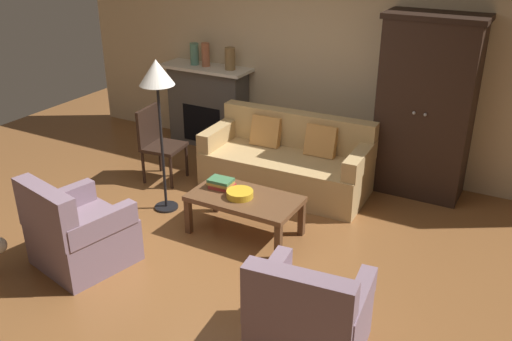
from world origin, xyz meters
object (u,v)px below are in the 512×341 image
(couch, at_px, (287,163))
(coffee_table, at_px, (245,201))
(mantel_vase_jade, at_px, (194,54))
(mantel_vase_terracotta, at_px, (206,55))
(armchair_near_right, at_px, (308,320))
(fireplace, at_px, (208,105))
(fruit_bowl, at_px, (240,194))
(book_stack, at_px, (221,183))
(armoire, at_px, (426,107))
(floor_lamp, at_px, (157,82))
(mantel_vase_bronze, at_px, (230,59))
(side_chair_wooden, at_px, (157,140))
(armchair_near_left, at_px, (78,234))

(couch, xyz_separation_m, coffee_table, (0.09, -1.15, 0.05))
(coffee_table, xyz_separation_m, mantel_vase_jade, (-1.86, 1.88, 0.90))
(mantel_vase_terracotta, xyz_separation_m, armchair_near_right, (2.95, -3.17, -0.96))
(fireplace, height_order, mantel_vase_jade, mantel_vase_jade)
(fireplace, distance_m, couch, 1.78)
(fruit_bowl, xyz_separation_m, mantel_vase_jade, (-1.82, 1.92, 0.81))
(book_stack, bearing_deg, armchair_near_right, -40.35)
(armoire, height_order, armchair_near_right, armoire)
(armchair_near_right, height_order, floor_lamp, floor_lamp)
(coffee_table, height_order, armchair_near_right, armchair_near_right)
(floor_lamp, bearing_deg, mantel_vase_jade, 114.20)
(book_stack, height_order, mantel_vase_bronze, mantel_vase_bronze)
(fruit_bowl, relative_size, mantel_vase_bronze, 0.92)
(armoire, distance_m, mantel_vase_terracotta, 2.96)
(fireplace, distance_m, mantel_vase_bronze, 0.79)
(coffee_table, xyz_separation_m, floor_lamp, (-1.03, 0.05, 1.07))
(mantel_vase_terracotta, bearing_deg, armchair_near_right, -47.04)
(fruit_bowl, bearing_deg, armoire, 54.88)
(fruit_bowl, relative_size, armchair_near_right, 0.30)
(mantel_vase_bronze, bearing_deg, side_chair_wooden, -102.49)
(fireplace, distance_m, mantel_vase_terracotta, 0.71)
(armchair_near_right, bearing_deg, armchair_near_left, 178.12)
(fireplace, bearing_deg, armoire, -1.51)
(coffee_table, bearing_deg, armoire, 55.16)
(mantel_vase_bronze, relative_size, floor_lamp, 0.17)
(mantel_vase_jade, relative_size, armchair_near_left, 0.32)
(floor_lamp, bearing_deg, couch, 49.42)
(floor_lamp, bearing_deg, side_chair_wooden, 132.95)
(couch, xyz_separation_m, book_stack, (-0.22, -1.10, 0.15))
(armoire, xyz_separation_m, side_chair_wooden, (-2.85, -1.19, -0.51))
(armchair_near_right, bearing_deg, coffee_table, 134.68)
(fruit_bowl, xyz_separation_m, mantel_vase_bronze, (-1.26, 1.92, 0.81))
(mantel_vase_jade, height_order, mantel_vase_terracotta, mantel_vase_terracotta)
(side_chair_wooden, bearing_deg, fireplace, 94.60)
(fruit_bowl, height_order, armchair_near_left, armchair_near_left)
(armoire, relative_size, fruit_bowl, 7.62)
(armoire, height_order, book_stack, armoire)
(armoire, bearing_deg, fruit_bowl, -125.12)
(mantel_vase_terracotta, relative_size, armchair_near_right, 0.36)
(mantel_vase_jade, bearing_deg, coffee_table, -45.36)
(coffee_table, xyz_separation_m, side_chair_wooden, (-1.58, 0.63, 0.15))
(coffee_table, distance_m, armchair_near_left, 1.61)
(fireplace, distance_m, book_stack, 2.30)
(book_stack, relative_size, side_chair_wooden, 0.29)
(coffee_table, relative_size, side_chair_wooden, 1.22)
(armchair_near_left, bearing_deg, book_stack, 59.12)
(armoire, relative_size, mantel_vase_jade, 7.02)
(couch, relative_size, side_chair_wooden, 2.16)
(armoire, height_order, armchair_near_left, armoire)
(floor_lamp, bearing_deg, coffee_table, -2.61)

